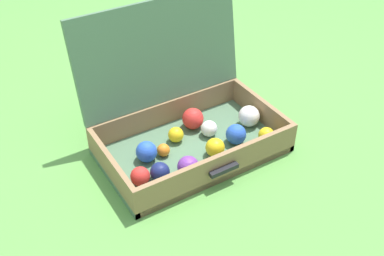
# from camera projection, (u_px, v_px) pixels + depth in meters

# --- Properties ---
(ground_plane) EXTENTS (16.00, 16.00, 0.00)m
(ground_plane) POSITION_uv_depth(u_px,v_px,m) (190.00, 142.00, 1.82)
(ground_plane) COLOR #569342
(open_suitcase) EXTENTS (0.66, 0.49, 0.50)m
(open_suitcase) POSITION_uv_depth(u_px,v_px,m) (186.00, 121.00, 1.74)
(open_suitcase) COLOR #4C7051
(open_suitcase) RESTS_ON ground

